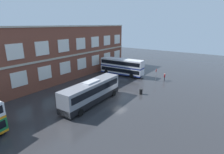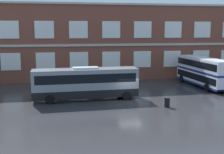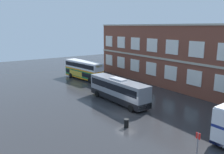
{
  "view_description": "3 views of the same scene",
  "coord_description": "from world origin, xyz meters",
  "px_view_note": "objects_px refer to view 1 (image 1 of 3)",
  "views": [
    {
      "loc": [
        -24.58,
        -15.76,
        12.36
      ],
      "look_at": [
        -0.96,
        0.77,
        3.75
      ],
      "focal_mm": 28.57,
      "sensor_mm": 36.0,
      "label": 1
    },
    {
      "loc": [
        -7.39,
        -30.42,
        8.07
      ],
      "look_at": [
        -1.47,
        3.36,
        2.34
      ],
      "focal_mm": 45.99,
      "sensor_mm": 36.0,
      "label": 2
    },
    {
      "loc": [
        23.17,
        -18.37,
        11.66
      ],
      "look_at": [
        -5.26,
        1.21,
        4.03
      ],
      "focal_mm": 36.95,
      "sensor_mm": 36.0,
      "label": 3
    }
  ],
  "objects_px": {
    "touring_coach": "(92,92)",
    "waiting_passenger": "(165,77)",
    "double_decker_middle": "(122,67)",
    "station_litter_bin": "(141,92)",
    "bus_stand_flag": "(156,74)"
  },
  "relations": [
    {
      "from": "double_decker_middle",
      "to": "waiting_passenger",
      "type": "xyz_separation_m",
      "value": [
        1.48,
        -10.48,
        -1.22
      ]
    },
    {
      "from": "station_litter_bin",
      "to": "double_decker_middle",
      "type": "bearing_deg",
      "value": 47.33
    },
    {
      "from": "waiting_passenger",
      "to": "station_litter_bin",
      "type": "bearing_deg",
      "value": 176.05
    },
    {
      "from": "waiting_passenger",
      "to": "bus_stand_flag",
      "type": "relative_size",
      "value": 0.63
    },
    {
      "from": "touring_coach",
      "to": "bus_stand_flag",
      "type": "height_order",
      "value": "touring_coach"
    },
    {
      "from": "touring_coach",
      "to": "station_litter_bin",
      "type": "height_order",
      "value": "touring_coach"
    },
    {
      "from": "double_decker_middle",
      "to": "bus_stand_flag",
      "type": "xyz_separation_m",
      "value": [
        0.01,
        -8.97,
        -0.51
      ]
    },
    {
      "from": "station_litter_bin",
      "to": "touring_coach",
      "type": "bearing_deg",
      "value": 149.89
    },
    {
      "from": "waiting_passenger",
      "to": "touring_coach",
      "type": "bearing_deg",
      "value": 163.7
    },
    {
      "from": "touring_coach",
      "to": "waiting_passenger",
      "type": "xyz_separation_m",
      "value": [
        18.6,
        -5.44,
        -0.98
      ]
    },
    {
      "from": "touring_coach",
      "to": "double_decker_middle",
      "type": "bearing_deg",
      "value": 16.4
    },
    {
      "from": "touring_coach",
      "to": "bus_stand_flag",
      "type": "xyz_separation_m",
      "value": [
        17.13,
        -3.93,
        -0.27
      ]
    },
    {
      "from": "waiting_passenger",
      "to": "bus_stand_flag",
      "type": "height_order",
      "value": "bus_stand_flag"
    },
    {
      "from": "touring_coach",
      "to": "waiting_passenger",
      "type": "height_order",
      "value": "touring_coach"
    },
    {
      "from": "station_litter_bin",
      "to": "waiting_passenger",
      "type": "bearing_deg",
      "value": -3.95
    }
  ]
}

